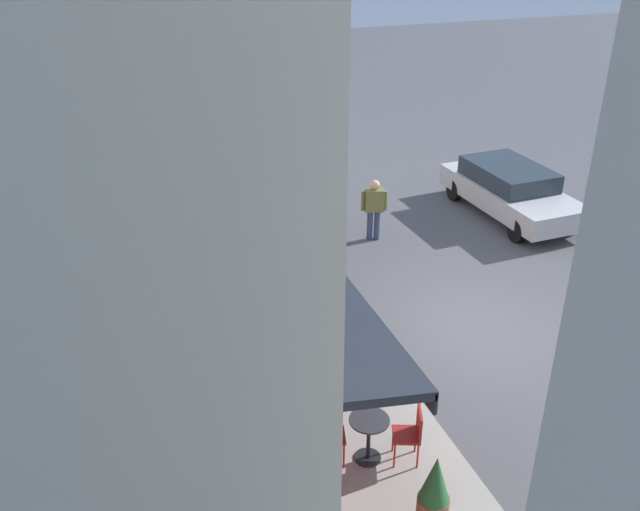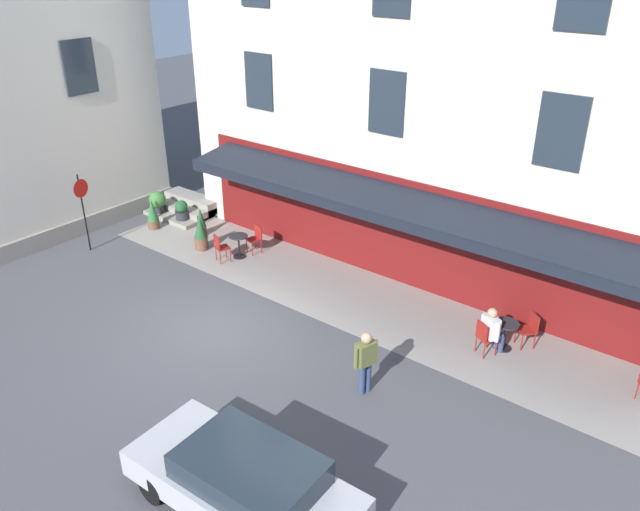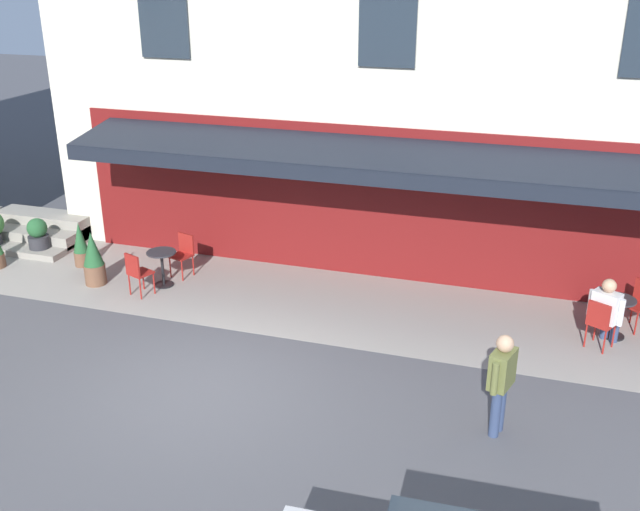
{
  "view_description": "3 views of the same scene",
  "coord_description": "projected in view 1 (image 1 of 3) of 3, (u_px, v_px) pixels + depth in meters",
  "views": [
    {
      "loc": [
        9.61,
        -6.44,
        7.44
      ],
      "look_at": [
        -2.26,
        -2.28,
        0.99
      ],
      "focal_mm": 38.61,
      "sensor_mm": 36.0,
      "label": 1
    },
    {
      "loc": [
        -10.65,
        9.35,
        9.04
      ],
      "look_at": [
        -1.26,
        -2.6,
        1.44
      ],
      "focal_mm": 35.25,
      "sensor_mm": 36.0,
      "label": 2
    },
    {
      "loc": [
        -4.67,
        8.86,
        6.25
      ],
      "look_at": [
        -1.12,
        -2.48,
        1.38
      ],
      "focal_mm": 40.67,
      "sensor_mm": 36.0,
      "label": 3
    }
  ],
  "objects": [
    {
      "name": "cafe_chair_red_back_row",
      "position": [
        326.0,
        432.0,
        10.06
      ],
      "size": [
        0.49,
        0.49,
        0.91
      ],
      "color": "maroon",
      "rests_on": "ground_plane"
    },
    {
      "name": "sidewalk_cafe_terrace",
      "position": [
        257.0,
        284.0,
        15.09
      ],
      "size": [
        20.5,
        3.2,
        0.01
      ],
      "primitive_type": "cube",
      "color": "gray",
      "rests_on": "ground_plane"
    },
    {
      "name": "cafe_table_streetside",
      "position": [
        178.0,
        168.0,
        20.27
      ],
      "size": [
        0.6,
        0.6,
        0.75
      ],
      "color": "black",
      "rests_on": "ground_plane"
    },
    {
      "name": "potted_plant_by_steps",
      "position": [
        434.0,
        491.0,
        9.03
      ],
      "size": [
        0.44,
        0.44,
        1.14
      ],
      "color": "brown",
      "rests_on": "ground_plane"
    },
    {
      "name": "cafe_chair_red_near_door",
      "position": [
        162.0,
        162.0,
        20.54
      ],
      "size": [
        0.56,
        0.56,
        0.91
      ],
      "color": "maroon",
      "rests_on": "ground_plane"
    },
    {
      "name": "walking_pedestrian_in_olive",
      "position": [
        374.0,
        205.0,
        16.69
      ],
      "size": [
        0.37,
        0.62,
        1.56
      ],
      "color": "navy",
      "rests_on": "ground_plane"
    },
    {
      "name": "cafe_chair_red_under_awning",
      "position": [
        412.0,
        431.0,
        10.08
      ],
      "size": [
        0.52,
        0.52,
        0.91
      ],
      "color": "maroon",
      "rests_on": "ground_plane"
    },
    {
      "name": "cafe_table_near_entrance",
      "position": [
        218.0,
        213.0,
        17.32
      ],
      "size": [
        0.6,
        0.6,
        0.75
      ],
      "color": "black",
      "rests_on": "ground_plane"
    },
    {
      "name": "cafe_chair_red_corner_left",
      "position": [
        242.0,
        213.0,
        17.2
      ],
      "size": [
        0.54,
        0.54,
        0.91
      ],
      "color": "maroon",
      "rests_on": "ground_plane"
    },
    {
      "name": "cafe_table_mid_terrace",
      "position": [
        369.0,
        433.0,
        10.12
      ],
      "size": [
        0.6,
        0.6,
        0.75
      ],
      "color": "black",
      "rests_on": "ground_plane"
    },
    {
      "name": "parked_car_silver",
      "position": [
        510.0,
        189.0,
        18.16
      ],
      "size": [
        4.37,
        1.97,
        1.33
      ],
      "color": "#B7B7BC",
      "rests_on": "ground_plane"
    },
    {
      "name": "cafe_chair_red_kerbside",
      "position": [
        196.0,
        207.0,
        17.5
      ],
      "size": [
        0.56,
        0.56,
        0.91
      ],
      "color": "maroon",
      "rests_on": "ground_plane"
    },
    {
      "name": "ground_plane",
      "position": [
        469.0,
        333.0,
        13.36
      ],
      "size": [
        70.0,
        70.0,
        0.0
      ],
      "primitive_type": "plane",
      "color": "#4C4C51"
    },
    {
      "name": "seated_companion_in_white",
      "position": [
        233.0,
        207.0,
        17.17
      ],
      "size": [
        0.59,
        0.62,
        1.27
      ],
      "color": "navy",
      "rests_on": "ground_plane"
    },
    {
      "name": "seated_patron_in_grey",
      "position": [
        190.0,
        162.0,
        20.05
      ],
      "size": [
        0.65,
        0.67,
        1.33
      ],
      "color": "navy",
      "rests_on": "ground_plane"
    },
    {
      "name": "cafe_chair_red_corner_right",
      "position": [
        197.0,
        168.0,
        20.07
      ],
      "size": [
        0.56,
        0.56,
        0.91
      ],
      "color": "maroon",
      "rests_on": "ground_plane"
    }
  ]
}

